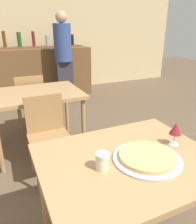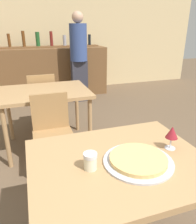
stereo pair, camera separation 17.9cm
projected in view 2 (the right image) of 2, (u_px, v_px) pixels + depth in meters
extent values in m
cube|color=#D1B784|center=(42.00, 31.00, 5.00)|extent=(8.00, 0.05, 2.80)
cube|color=#A87F51|center=(119.00, 162.00, 1.33)|extent=(1.08, 0.86, 0.04)
cylinder|color=#A87F51|center=(40.00, 188.00, 1.65)|extent=(0.05, 0.05, 0.70)
cylinder|color=#A87F51|center=(150.00, 165.00, 1.94)|extent=(0.05, 0.05, 0.70)
cube|color=#A87F51|center=(45.00, 92.00, 2.67)|extent=(1.07, 0.81, 0.04)
cylinder|color=#A87F51|center=(7.00, 138.00, 2.36)|extent=(0.05, 0.05, 0.72)
cylinder|color=#A87F51|center=(90.00, 127.00, 2.64)|extent=(0.05, 0.05, 0.72)
cylinder|color=#A87F51|center=(9.00, 115.00, 2.97)|extent=(0.05, 0.05, 0.72)
cylinder|color=#A87F51|center=(77.00, 108.00, 3.25)|extent=(0.05, 0.05, 0.72)
cube|color=brown|center=(48.00, 73.00, 4.87)|extent=(2.60, 0.56, 1.06)
cube|color=brown|center=(45.00, 47.00, 4.80)|extent=(2.39, 0.24, 0.03)
cylinder|color=#5B3314|center=(9.00, 40.00, 4.53)|extent=(0.06, 0.06, 0.26)
cylinder|color=#5B3314|center=(24.00, 39.00, 4.61)|extent=(0.07, 0.07, 0.32)
cylinder|color=#1E5123|center=(38.00, 39.00, 4.70)|extent=(0.09, 0.09, 0.29)
cylinder|color=maroon|center=(51.00, 39.00, 4.78)|extent=(0.07, 0.07, 0.30)
cylinder|color=#9999A3|center=(65.00, 40.00, 4.88)|extent=(0.08, 0.08, 0.22)
cylinder|color=black|center=(77.00, 39.00, 4.96)|extent=(0.09, 0.09, 0.26)
cylinder|color=black|center=(89.00, 40.00, 5.05)|extent=(0.06, 0.06, 0.23)
cube|color=olive|center=(54.00, 137.00, 2.20)|extent=(0.40, 0.40, 0.04)
cube|color=olive|center=(50.00, 111.00, 2.28)|extent=(0.38, 0.04, 0.39)
cylinder|color=olive|center=(40.00, 170.00, 2.08)|extent=(0.03, 0.03, 0.44)
cylinder|color=olive|center=(75.00, 163.00, 2.18)|extent=(0.03, 0.03, 0.44)
cylinder|color=olive|center=(38.00, 152.00, 2.38)|extent=(0.03, 0.03, 0.44)
cylinder|color=olive|center=(68.00, 147.00, 2.48)|extent=(0.03, 0.03, 0.44)
cube|color=olive|center=(42.00, 99.00, 3.35)|extent=(0.40, 0.40, 0.04)
cube|color=olive|center=(42.00, 88.00, 3.11)|extent=(0.38, 0.04, 0.39)
cylinder|color=olive|center=(53.00, 108.00, 3.64)|extent=(0.03, 0.03, 0.44)
cylinder|color=olive|center=(32.00, 111.00, 3.54)|extent=(0.03, 0.03, 0.44)
cylinder|color=olive|center=(56.00, 116.00, 3.34)|extent=(0.03, 0.03, 0.44)
cylinder|color=olive|center=(33.00, 118.00, 3.24)|extent=(0.03, 0.03, 0.44)
cylinder|color=#B7B7BC|center=(138.00, 161.00, 1.30)|extent=(0.42, 0.42, 0.01)
cylinder|color=#E0B266|center=(138.00, 159.00, 1.29)|extent=(0.34, 0.34, 0.02)
cylinder|color=beige|center=(90.00, 163.00, 1.23)|extent=(0.08, 0.08, 0.08)
cylinder|color=silver|center=(90.00, 155.00, 1.21)|extent=(0.08, 0.08, 0.02)
cube|color=#2D2D38|center=(80.00, 81.00, 4.57)|extent=(0.32, 0.18, 0.84)
cylinder|color=#33477F|center=(78.00, 43.00, 4.29)|extent=(0.34, 0.34, 0.70)
sphere|color=tan|center=(78.00, 17.00, 4.12)|extent=(0.22, 0.22, 0.22)
cylinder|color=silver|center=(170.00, 148.00, 1.45)|extent=(0.07, 0.07, 0.00)
cylinder|color=silver|center=(171.00, 143.00, 1.43)|extent=(0.01, 0.01, 0.07)
cone|color=maroon|center=(172.00, 132.00, 1.40)|extent=(0.08, 0.08, 0.08)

